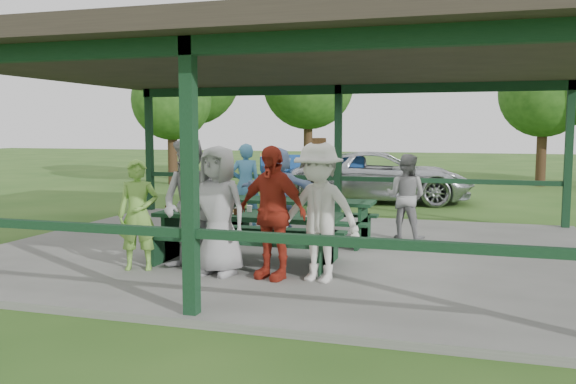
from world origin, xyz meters
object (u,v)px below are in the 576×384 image
(contestant_grey_mid, at_px, (218,211))
(spectator_grey, at_px, (406,197))
(contestant_red, at_px, (271,212))
(spectator_blue, at_px, (246,185))
(farm_trailer, at_px, (312,176))
(spectator_lblue, at_px, (279,190))
(pickup_truck, at_px, (381,177))
(contestant_green, at_px, (138,215))
(contestant_white_fedora, at_px, (319,212))
(contestant_grey_left, at_px, (191,205))
(picnic_table_far, at_px, (297,214))
(picnic_table_near, at_px, (247,231))

(contestant_grey_mid, distance_m, spectator_grey, 4.19)
(contestant_grey_mid, xyz_separation_m, contestant_red, (0.77, 0.01, 0.01))
(spectator_blue, height_order, farm_trailer, spectator_blue)
(spectator_lblue, height_order, farm_trailer, spectator_lblue)
(pickup_truck, distance_m, farm_trailer, 2.07)
(contestant_grey_mid, xyz_separation_m, pickup_truck, (0.83, 9.94, -0.27))
(spectator_grey, bearing_deg, contestant_green, 60.37)
(contestant_green, height_order, spectator_blue, spectator_blue)
(contestant_white_fedora, xyz_separation_m, spectator_grey, (0.78, 3.52, -0.15))
(contestant_green, xyz_separation_m, contestant_grey_mid, (1.22, 0.07, 0.10))
(contestant_green, distance_m, contestant_grey_left, 0.80)
(picnic_table_far, distance_m, farm_trailer, 7.28)
(contestant_grey_mid, bearing_deg, picnic_table_far, 93.78)
(spectator_blue, relative_size, spectator_grey, 1.10)
(picnic_table_near, bearing_deg, picnic_table_far, 83.82)
(contestant_red, distance_m, spectator_grey, 3.83)
(pickup_truck, bearing_deg, contestant_green, 161.77)
(contestant_green, height_order, farm_trailer, contestant_green)
(spectator_blue, relative_size, pickup_truck, 0.33)
(picnic_table_near, relative_size, contestant_grey_left, 1.49)
(spectator_grey, bearing_deg, contestant_white_fedora, 91.25)
(contestant_grey_mid, bearing_deg, spectator_blue, 116.22)
(contestant_red, bearing_deg, pickup_truck, 105.67)
(spectator_grey, bearing_deg, farm_trailer, -47.82)
(spectator_lblue, bearing_deg, contestant_red, 92.57)
(contestant_red, xyz_separation_m, spectator_blue, (-1.95, 4.15, -0.04))
(pickup_truck, bearing_deg, contestant_red, 173.01)
(spectator_blue, distance_m, farm_trailer, 5.77)
(picnic_table_far, xyz_separation_m, farm_trailer, (-1.57, 7.11, 0.12))
(contestant_grey_left, relative_size, contestant_red, 1.05)
(contestant_green, relative_size, contestant_white_fedora, 0.84)
(spectator_lblue, relative_size, farm_trailer, 0.41)
(contestant_green, xyz_separation_m, contestant_red, (1.99, 0.08, 0.11))
(contestant_grey_left, bearing_deg, contestant_green, -157.21)
(spectator_lblue, xyz_separation_m, pickup_truck, (1.08, 6.38, -0.21))
(picnic_table_near, xyz_separation_m, contestant_grey_mid, (-0.11, -0.82, 0.42))
(picnic_table_near, height_order, contestant_grey_mid, contestant_grey_mid)
(picnic_table_near, bearing_deg, contestant_grey_mid, -97.86)
(contestant_grey_mid, height_order, farm_trailer, contestant_grey_mid)
(contestant_red, xyz_separation_m, spectator_lblue, (-1.02, 3.55, -0.07))
(contestant_grey_left, distance_m, spectator_grey, 4.39)
(picnic_table_far, xyz_separation_m, contestant_grey_left, (-0.78, -2.76, 0.47))
(contestant_green, height_order, spectator_grey, contestant_green)
(picnic_table_near, bearing_deg, spectator_blue, 111.09)
(picnic_table_far, relative_size, pickup_truck, 0.53)
(spectator_lblue, height_order, spectator_blue, spectator_blue)
(contestant_grey_left, distance_m, farm_trailer, 9.90)
(contestant_green, bearing_deg, farm_trailer, 70.75)
(picnic_table_far, distance_m, spectator_grey, 2.04)
(spectator_blue, relative_size, farm_trailer, 0.42)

